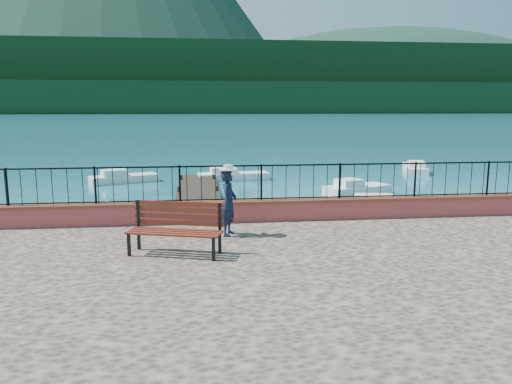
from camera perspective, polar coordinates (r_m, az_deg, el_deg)
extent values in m
plane|color=#19596B|center=(10.75, 4.88, -13.95)|extent=(2000.00, 2000.00, 0.00)
cube|color=#AD3E44|center=(13.78, 1.84, -2.07)|extent=(28.00, 0.46, 0.58)
cube|color=black|center=(13.64, 1.86, 1.08)|extent=(27.00, 0.05, 0.95)
cube|color=#2D231C|center=(22.02, -6.63, -1.19)|extent=(2.00, 16.00, 0.30)
cube|color=black|center=(309.67, -6.64, 10.60)|extent=(900.00, 60.00, 18.00)
cube|color=black|center=(370.05, -6.75, 12.47)|extent=(900.00, 120.00, 44.00)
ellipsoid|color=#142D23|center=(611.39, 14.57, 9.08)|extent=(448.00, 384.00, 180.00)
cube|color=black|center=(10.74, -9.27, -5.85)|extent=(2.09, 1.17, 0.50)
cube|color=maroon|center=(10.89, -8.82, -2.62)|extent=(1.93, 0.67, 0.61)
imported|color=black|center=(12.10, -3.16, -1.25)|extent=(0.56, 0.68, 1.61)
cylinder|color=silver|center=(11.97, -3.19, 2.82)|extent=(0.44, 0.44, 0.12)
cube|color=silver|center=(19.31, -16.37, -2.33)|extent=(4.20, 3.10, 0.80)
cube|color=silver|center=(20.91, 15.19, -1.36)|extent=(4.45, 1.96, 0.80)
cube|color=white|center=(25.30, 11.48, 0.68)|extent=(3.57, 2.36, 0.80)
cube|color=silver|center=(29.53, -14.85, 1.83)|extent=(3.97, 2.67, 0.80)
cube|color=silver|center=(29.53, -2.58, 2.15)|extent=(4.27, 1.76, 0.80)
cube|color=silver|center=(34.83, 17.73, 2.86)|extent=(2.58, 4.38, 0.80)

